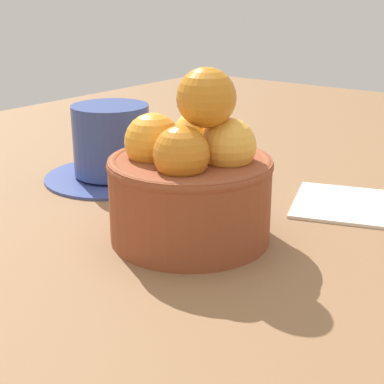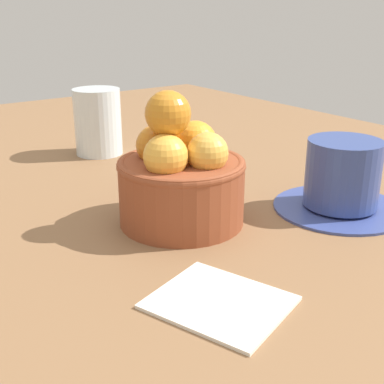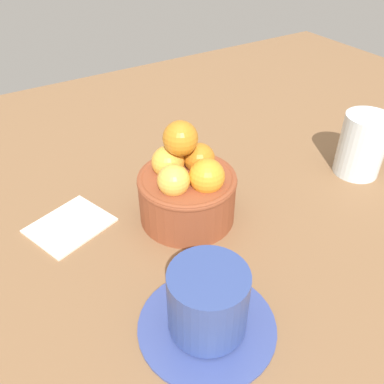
# 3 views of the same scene
# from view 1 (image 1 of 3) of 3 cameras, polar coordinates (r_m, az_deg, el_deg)

# --- Properties ---
(ground_plane) EXTENTS (1.59, 1.15, 0.03)m
(ground_plane) POSITION_cam_1_polar(r_m,az_deg,el_deg) (0.49, -0.18, -6.15)
(ground_plane) COLOR brown
(terracotta_bowl) EXTENTS (0.13, 0.13, 0.14)m
(terracotta_bowl) POSITION_cam_1_polar(r_m,az_deg,el_deg) (0.46, -0.12, 1.15)
(terracotta_bowl) COLOR brown
(terracotta_bowl) RESTS_ON ground_plane
(coffee_cup) EXTENTS (0.15, 0.15, 0.08)m
(coffee_cup) POSITION_cam_1_polar(r_m,az_deg,el_deg) (0.63, -7.93, 4.41)
(coffee_cup) COLOR #3A4A90
(coffee_cup) RESTS_ON ground_plane
(folded_napkin) EXTENTS (0.12, 0.11, 0.01)m
(folded_napkin) POSITION_cam_1_polar(r_m,az_deg,el_deg) (0.57, 14.39, -0.97)
(folded_napkin) COLOR white
(folded_napkin) RESTS_ON ground_plane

